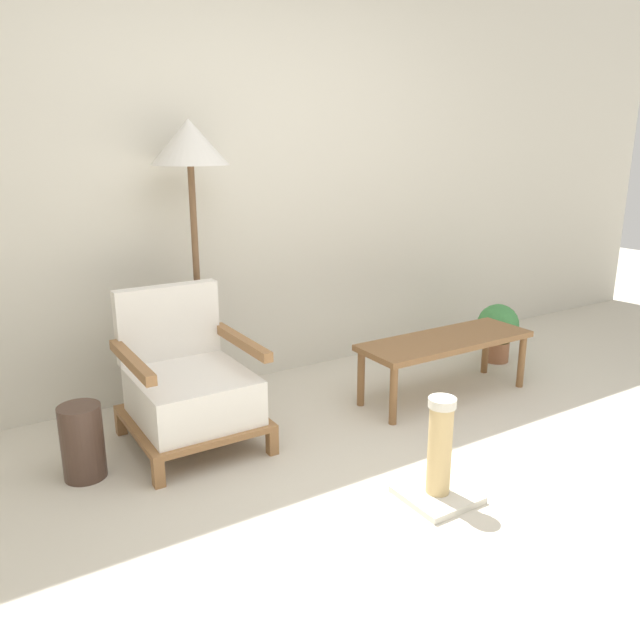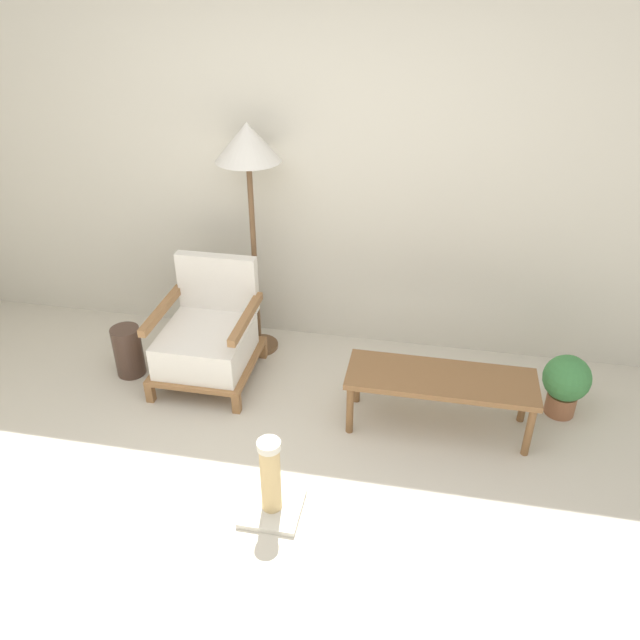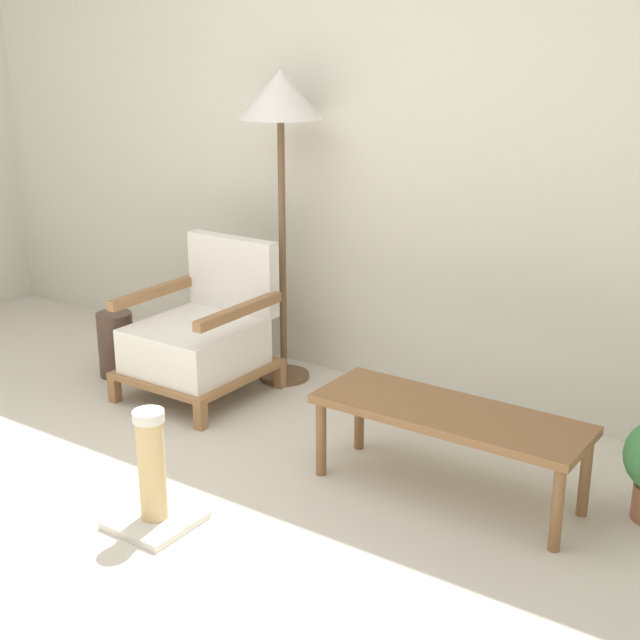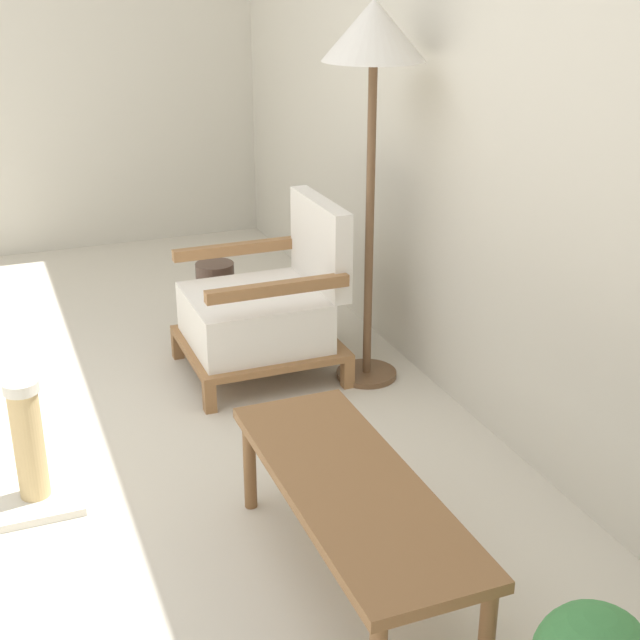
{
  "view_description": "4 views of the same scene",
  "coord_description": "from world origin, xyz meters",
  "px_view_note": "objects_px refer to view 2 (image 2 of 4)",
  "views": [
    {
      "loc": [
        -1.63,
        -1.46,
        1.5
      ],
      "look_at": [
        0.14,
        1.37,
        0.55
      ],
      "focal_mm": 35.0,
      "sensor_mm": 36.0,
      "label": 1
    },
    {
      "loc": [
        0.77,
        -1.87,
        2.53
      ],
      "look_at": [
        0.14,
        1.37,
        0.55
      ],
      "focal_mm": 35.0,
      "sensor_mm": 36.0,
      "label": 2
    },
    {
      "loc": [
        2.31,
        -1.8,
        1.81
      ],
      "look_at": [
        0.14,
        1.37,
        0.55
      ],
      "focal_mm": 50.0,
      "sensor_mm": 36.0,
      "label": 3
    },
    {
      "loc": [
        2.91,
        0.27,
        1.78
      ],
      "look_at": [
        0.14,
        1.37,
        0.55
      ],
      "focal_mm": 50.0,
      "sensor_mm": 36.0,
      "label": 4
    }
  ],
  "objects_px": {
    "potted_plant": "(566,382)",
    "coffee_table": "(441,383)",
    "armchair": "(208,336)",
    "scratching_post": "(271,487)",
    "floor_lamp": "(248,157)",
    "vase": "(128,351)"
  },
  "relations": [
    {
      "from": "potted_plant",
      "to": "coffee_table",
      "type": "bearing_deg",
      "value": -159.89
    },
    {
      "from": "armchair",
      "to": "scratching_post",
      "type": "relative_size",
      "value": 1.66
    },
    {
      "from": "floor_lamp",
      "to": "potted_plant",
      "type": "bearing_deg",
      "value": -10.09
    },
    {
      "from": "floor_lamp",
      "to": "potted_plant",
      "type": "relative_size",
      "value": 3.94
    },
    {
      "from": "armchair",
      "to": "coffee_table",
      "type": "distance_m",
      "value": 1.55
    },
    {
      "from": "vase",
      "to": "potted_plant",
      "type": "xyz_separation_m",
      "value": [
        2.84,
        0.12,
        0.06
      ]
    },
    {
      "from": "vase",
      "to": "potted_plant",
      "type": "bearing_deg",
      "value": 2.33
    },
    {
      "from": "potted_plant",
      "to": "scratching_post",
      "type": "xyz_separation_m",
      "value": [
        -1.57,
        -1.12,
        -0.07
      ]
    },
    {
      "from": "vase",
      "to": "coffee_table",
      "type": "bearing_deg",
      "value": -4.47
    },
    {
      "from": "coffee_table",
      "to": "scratching_post",
      "type": "relative_size",
      "value": 2.35
    },
    {
      "from": "floor_lamp",
      "to": "coffee_table",
      "type": "distance_m",
      "value": 1.81
    },
    {
      "from": "armchair",
      "to": "floor_lamp",
      "type": "height_order",
      "value": "floor_lamp"
    },
    {
      "from": "coffee_table",
      "to": "potted_plant",
      "type": "xyz_separation_m",
      "value": [
        0.76,
        0.28,
        -0.09
      ]
    },
    {
      "from": "armchair",
      "to": "coffee_table",
      "type": "xyz_separation_m",
      "value": [
        1.53,
        -0.25,
        0.02
      ]
    },
    {
      "from": "coffee_table",
      "to": "scratching_post",
      "type": "bearing_deg",
      "value": -134.06
    },
    {
      "from": "armchair",
      "to": "floor_lamp",
      "type": "xyz_separation_m",
      "value": [
        0.23,
        0.4,
        1.1
      ]
    },
    {
      "from": "floor_lamp",
      "to": "vase",
      "type": "distance_m",
      "value": 1.53
    },
    {
      "from": "floor_lamp",
      "to": "coffee_table",
      "type": "bearing_deg",
      "value": -26.33
    },
    {
      "from": "scratching_post",
      "to": "coffee_table",
      "type": "bearing_deg",
      "value": 45.94
    },
    {
      "from": "floor_lamp",
      "to": "vase",
      "type": "relative_size",
      "value": 4.56
    },
    {
      "from": "armchair",
      "to": "coffee_table",
      "type": "bearing_deg",
      "value": -9.12
    },
    {
      "from": "floor_lamp",
      "to": "potted_plant",
      "type": "height_order",
      "value": "floor_lamp"
    }
  ]
}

